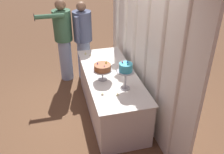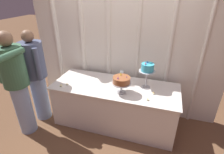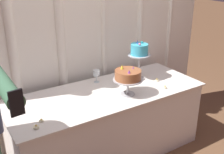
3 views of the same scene
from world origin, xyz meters
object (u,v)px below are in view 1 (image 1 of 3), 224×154
at_px(cake_table, 111,93).
at_px(tealight_near_right, 102,94).
at_px(tealight_far_right, 117,95).
at_px(guest_man_pink_jacket, 63,38).
at_px(tealight_far_left, 86,54).
at_px(guest_man_dark_suit, 83,39).
at_px(tealight_near_left, 90,55).
at_px(wine_glass, 128,67).
at_px(cake_display_nearleft, 102,68).
at_px(cake_display_nearright, 126,69).

height_order(cake_table, tealight_near_right, tealight_near_right).
bearing_deg(tealight_far_right, guest_man_pink_jacket, -163.64).
relative_size(tealight_far_left, guest_man_dark_suit, 0.03).
distance_m(tealight_near_left, tealight_far_right, 1.43).
bearing_deg(wine_glass, cake_table, -98.03).
bearing_deg(tealight_near_left, guest_man_dark_suit, -175.32).
relative_size(cake_display_nearleft, guest_man_pink_jacket, 0.18).
bearing_deg(cake_table, wine_glass, 81.97).
xyz_separation_m(cake_display_nearleft, guest_man_pink_jacket, (-1.52, -0.48, -0.03)).
relative_size(cake_table, cake_display_nearright, 4.54).
bearing_deg(tealight_far_right, wine_glass, 150.15).
height_order(tealight_near_left, tealight_near_right, tealight_near_right).
distance_m(cake_table, tealight_far_right, 0.75).
height_order(wine_glass, tealight_near_right, wine_glass).
height_order(wine_glass, tealight_near_left, wine_glass).
bearing_deg(tealight_near_right, cake_table, 155.33).
xyz_separation_m(cake_display_nearleft, tealight_far_right, (0.49, 0.11, -0.20)).
relative_size(cake_display_nearleft, tealight_far_left, 6.42).
bearing_deg(cake_display_nearright, tealight_far_left, -163.95).
bearing_deg(cake_table, cake_display_nearleft, -47.46).
bearing_deg(tealight_near_right, cake_display_nearright, 102.15).
height_order(cake_table, guest_man_pink_jacket, guest_man_pink_jacket).
bearing_deg(cake_display_nearright, guest_man_pink_jacket, -158.00).
height_order(tealight_far_right, guest_man_pink_jacket, guest_man_pink_jacket).
bearing_deg(cake_display_nearleft, guest_man_dark_suit, -176.77).
bearing_deg(tealight_near_right, cake_display_nearleft, 166.84).
height_order(cake_display_nearleft, tealight_near_left, cake_display_nearleft).
bearing_deg(tealight_far_left, cake_display_nearright, 16.05).
height_order(cake_display_nearright, guest_man_dark_suit, guest_man_dark_suit).
height_order(tealight_far_right, guest_man_dark_suit, guest_man_dark_suit).
distance_m(tealight_near_left, guest_man_dark_suit, 0.58).
distance_m(tealight_near_right, guest_man_pink_jacket, 1.99).
height_order(wine_glass, guest_man_dark_suit, guest_man_dark_suit).
xyz_separation_m(cake_table, tealight_near_right, (0.58, -0.27, 0.39)).
xyz_separation_m(cake_display_nearright, tealight_near_right, (0.08, -0.37, -0.32)).
height_order(cake_display_nearleft, wine_glass, cake_display_nearleft).
xyz_separation_m(cake_display_nearleft, wine_glass, (-0.11, 0.45, -0.10)).
xyz_separation_m(tealight_near_left, tealight_near_right, (1.36, -0.06, 0.00)).
xyz_separation_m(cake_display_nearleft, tealight_near_right, (0.43, -0.10, -0.20)).
bearing_deg(tealight_far_right, cake_display_nearleft, -167.69).
bearing_deg(tealight_far_left, guest_man_pink_jacket, -144.76).
distance_m(cake_display_nearright, tealight_far_left, 1.44).
bearing_deg(tealight_far_left, cake_display_nearleft, 6.67).
bearing_deg(tealight_near_left, tealight_far_left, -131.62).
height_order(cake_display_nearright, tealight_far_left, cake_display_nearright).
bearing_deg(guest_man_dark_suit, tealight_far_left, -3.75).
bearing_deg(tealight_far_left, tealight_near_left, 48.38).
xyz_separation_m(tealight_near_left, tealight_far_right, (1.42, 0.14, 0.00)).
bearing_deg(cake_table, tealight_far_left, -161.63).
relative_size(cake_display_nearleft, tealight_far_right, 6.44).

